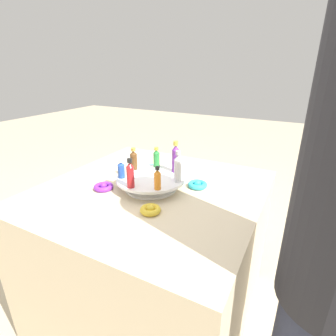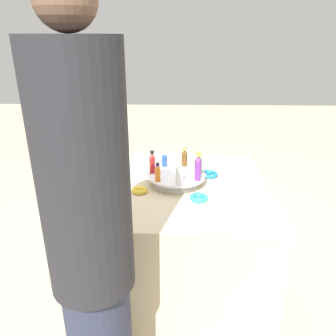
# 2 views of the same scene
# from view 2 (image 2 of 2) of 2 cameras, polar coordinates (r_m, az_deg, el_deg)

# --- Properties ---
(ground_plane) EXTENTS (12.00, 12.00, 0.00)m
(ground_plane) POSITION_cam_2_polar(r_m,az_deg,el_deg) (2.22, 1.19, -20.43)
(ground_plane) COLOR tan
(party_table) EXTENTS (0.99, 0.99, 0.74)m
(party_table) POSITION_cam_2_polar(r_m,az_deg,el_deg) (1.99, 1.28, -12.51)
(party_table) COLOR beige
(party_table) RESTS_ON ground_plane
(display_stand) EXTENTS (0.32, 0.32, 0.06)m
(display_stand) POSITION_cam_2_polar(r_m,az_deg,el_deg) (1.79, 1.39, -1.75)
(display_stand) COLOR white
(display_stand) RESTS_ON party_table
(bottle_brown) EXTENTS (0.03, 0.03, 0.11)m
(bottle_brown) POSITION_cam_2_polar(r_m,az_deg,el_deg) (1.88, 2.83, 1.80)
(bottle_brown) COLOR brown
(bottle_brown) RESTS_ON display_stand
(bottle_blue) EXTENTS (0.03, 0.03, 0.09)m
(bottle_blue) POSITION_cam_2_polar(r_m,az_deg,el_deg) (1.87, -0.68, 1.43)
(bottle_blue) COLOR #234CAD
(bottle_blue) RESTS_ON display_stand
(bottle_red) EXTENTS (0.03, 0.03, 0.13)m
(bottle_red) POSITION_cam_2_polar(r_m,az_deg,el_deg) (1.78, -2.82, 0.92)
(bottle_red) COLOR #B21E23
(bottle_red) RESTS_ON display_stand
(bottle_orange) EXTENTS (0.03, 0.03, 0.10)m
(bottle_orange) POSITION_cam_2_polar(r_m,az_deg,el_deg) (1.68, -1.86, -0.83)
(bottle_orange) COLOR orange
(bottle_orange) RESTS_ON display_stand
(bottle_clear) EXTENTS (0.03, 0.03, 0.14)m
(bottle_clear) POSITION_cam_2_polar(r_m,az_deg,el_deg) (1.63, 1.83, -0.79)
(bottle_clear) COLOR silver
(bottle_clear) RESTS_ON display_stand
(bottle_purple) EXTENTS (0.03, 0.03, 0.15)m
(bottle_purple) POSITION_cam_2_polar(r_m,az_deg,el_deg) (1.69, 5.17, 0.12)
(bottle_purple) COLOR #702D93
(bottle_purple) RESTS_ON display_stand
(bottle_green) EXTENTS (0.03, 0.03, 0.10)m
(bottle_green) POSITION_cam_2_polar(r_m,az_deg,el_deg) (1.80, 5.41, 0.78)
(bottle_green) COLOR #288438
(bottle_green) RESTS_ON display_stand
(ribbon_bow_purple) EXTENTS (0.09, 0.09, 0.03)m
(ribbon_bow_purple) POSITION_cam_2_polar(r_m,az_deg,el_deg) (1.97, -1.87, -0.09)
(ribbon_bow_purple) COLOR purple
(ribbon_bow_purple) RESTS_ON party_table
(ribbon_bow_gold) EXTENTS (0.08, 0.08, 0.03)m
(ribbon_bow_gold) POSITION_cam_2_polar(r_m,az_deg,el_deg) (1.70, -4.99, -3.85)
(ribbon_bow_gold) COLOR gold
(ribbon_bow_gold) RESTS_ON party_table
(ribbon_bow_teal) EXTENTS (0.09, 0.09, 0.03)m
(ribbon_bow_teal) POSITION_cam_2_polar(r_m,az_deg,el_deg) (1.63, 5.33, -5.13)
(ribbon_bow_teal) COLOR #2DB7CC
(ribbon_bow_teal) RESTS_ON party_table
(ribbon_bow_blue) EXTENTS (0.10, 0.10, 0.03)m
(ribbon_bow_blue) POSITION_cam_2_polar(r_m,az_deg,el_deg) (1.91, 7.06, -1.07)
(ribbon_bow_blue) COLOR blue
(ribbon_bow_blue) RESTS_ON party_table
(person_figure) EXTENTS (0.28, 0.28, 1.67)m
(person_figure) POSITION_cam_2_polar(r_m,az_deg,el_deg) (1.15, -13.35, -13.17)
(person_figure) COLOR #282D42
(person_figure) RESTS_ON ground_plane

